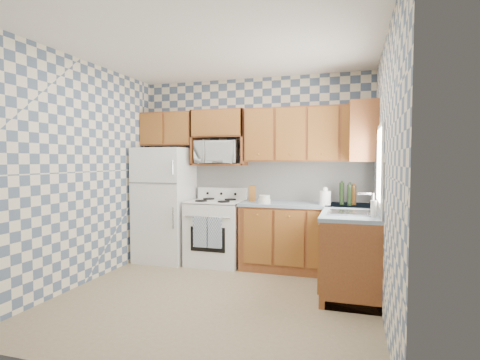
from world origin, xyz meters
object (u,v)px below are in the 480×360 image
object	(u,v)px
microwave	(217,152)
electric_kettle	(325,198)
refrigerator	(165,204)
stove_body	(216,233)

from	to	relation	value
microwave	electric_kettle	size ratio (longest dim) A/B	3.30
refrigerator	electric_kettle	world-z (taller)	refrigerator
stove_body	electric_kettle	bearing A→B (deg)	-3.21
stove_body	refrigerator	bearing A→B (deg)	-178.22
electric_kettle	microwave	bearing A→B (deg)	173.19
electric_kettle	refrigerator	bearing A→B (deg)	178.50
refrigerator	electric_kettle	bearing A→B (deg)	-1.50
microwave	electric_kettle	distance (m)	1.68
stove_body	electric_kettle	size ratio (longest dim) A/B	4.98
microwave	electric_kettle	bearing A→B (deg)	-14.31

